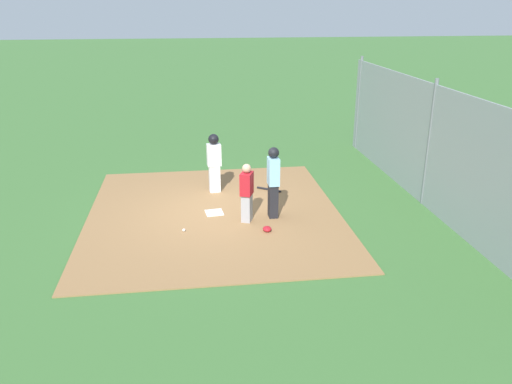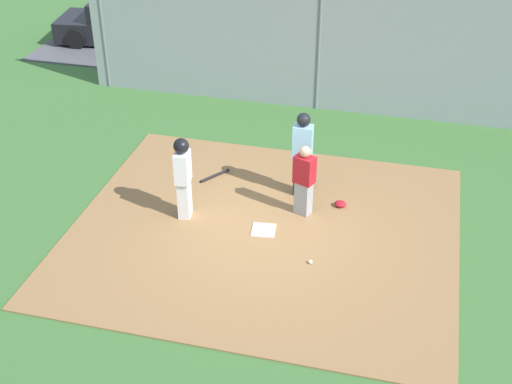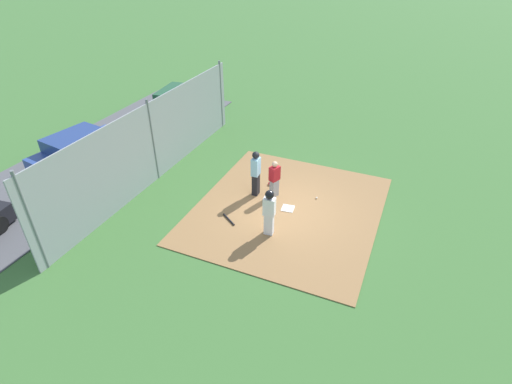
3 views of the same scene
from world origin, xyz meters
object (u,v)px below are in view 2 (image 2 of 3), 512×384
at_px(catcher, 304,180).
at_px(parked_car_blue, 335,34).
at_px(baseball, 310,262).
at_px(runner, 183,173).
at_px(umpire, 302,152).
at_px(catcher_mask, 340,204).
at_px(parked_car_dark, 128,23).
at_px(baseball_bat, 215,176).
at_px(home_plate, 264,230).

height_order(catcher, parked_car_blue, catcher).
bearing_deg(catcher, baseball, 37.34).
height_order(baseball, parked_car_blue, parked_car_blue).
height_order(catcher, runner, runner).
bearing_deg(umpire, parked_car_blue, -177.31).
height_order(runner, baseball, runner).
relative_size(baseball, parked_car_blue, 0.02).
distance_m(umpire, runner, 2.43).
height_order(catcher_mask, parked_car_dark, parked_car_dark).
height_order(baseball_bat, parked_car_dark, parked_car_dark).
relative_size(home_plate, parked_car_dark, 0.10).
bearing_deg(umpire, parked_car_dark, -138.64).
height_order(catcher, catcher_mask, catcher).
xyz_separation_m(umpire, baseball_bat, (1.91, -0.21, -0.93)).
height_order(umpire, parked_car_dark, umpire).
height_order(umpire, parked_car_blue, umpire).
bearing_deg(baseball_bat, catcher, -78.56).
bearing_deg(baseball_bat, parked_car_blue, 24.96).
relative_size(home_plate, baseball, 5.95).
distance_m(runner, baseball, 2.94).
bearing_deg(baseball_bat, parked_car_dark, 69.13).
bearing_deg(parked_car_dark, baseball_bat, 117.31).
distance_m(catcher, parked_car_dark, 10.89).
relative_size(baseball_bat, parked_car_blue, 0.17).
bearing_deg(catcher, parked_car_dark, -117.45).
bearing_deg(baseball, runner, -18.71).
relative_size(baseball, parked_car_dark, 0.02).
relative_size(parked_car_blue, parked_car_dark, 1.01).
distance_m(baseball, parked_car_dark, 12.38).
relative_size(catcher_mask, parked_car_dark, 0.05).
bearing_deg(runner, umpire, 27.70).
distance_m(home_plate, catcher_mask, 1.74).
bearing_deg(catcher, parked_car_blue, -153.54).
xyz_separation_m(runner, parked_car_blue, (-1.45, -9.44, -0.39)).
height_order(home_plate, parked_car_blue, parked_car_blue).
height_order(catcher, umpire, umpire).
relative_size(home_plate, catcher_mask, 1.83).
bearing_deg(parked_car_dark, home_plate, 118.71).
xyz_separation_m(umpire, parked_car_dark, (6.96, -7.54, -0.38)).
xyz_separation_m(baseball, parked_car_dark, (7.57, -9.78, 0.55)).
height_order(baseball_bat, baseball, baseball).
relative_size(home_plate, umpire, 0.24).
distance_m(home_plate, runner, 1.87).
xyz_separation_m(runner, baseball_bat, (-0.12, -1.55, -0.94)).
distance_m(home_plate, parked_car_blue, 9.57).
height_order(runner, parked_car_dark, runner).
bearing_deg(home_plate, catcher, -127.74).
relative_size(home_plate, parked_car_blue, 0.10).
bearing_deg(catcher, umpire, -144.08).
relative_size(runner, baseball_bat, 2.23).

